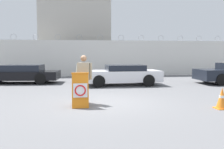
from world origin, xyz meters
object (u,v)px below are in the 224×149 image
Objects in this scene: barricade_sign at (80,90)px; parked_car_rear_sedan at (122,75)px; security_guard at (84,76)px; parked_car_front_coupe at (20,74)px; traffic_cone_near at (222,98)px.

barricade_sign is 6.17m from parked_car_rear_sedan.
parked_car_rear_sedan is at bearing -101.59° from security_guard.
barricade_sign is at bearing 120.27° from parked_car_front_coupe.
parked_car_front_coupe is at bearing -17.60° from parked_car_rear_sedan.
security_guard is (0.14, 0.71, 0.39)m from barricade_sign.
security_guard is 2.52× the size of traffic_cone_near.
barricade_sign is 0.67× the size of security_guard.
barricade_sign is 0.82m from security_guard.
parked_car_rear_sedan reaches higher than barricade_sign.
barricade_sign is 1.69× the size of traffic_cone_near.
parked_car_rear_sedan is (2.40, 5.68, 0.03)m from barricade_sign.
barricade_sign is at bearing 65.82° from parked_car_rear_sedan.
barricade_sign is 8.28m from parked_car_front_coupe.
parked_car_front_coupe is 6.28m from parked_car_rear_sedan.
parked_car_front_coupe is 1.10× the size of parked_car_rear_sedan.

